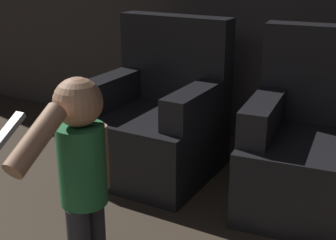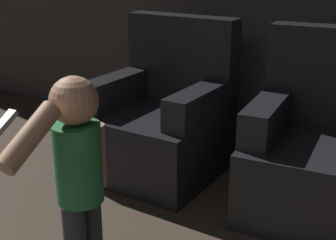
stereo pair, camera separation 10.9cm
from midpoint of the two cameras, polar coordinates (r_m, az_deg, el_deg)
armchair_left at (r=3.13m, az=-2.39°, el=-0.17°), size 0.82×0.83×1.02m
armchair_right at (r=2.79m, az=16.85°, el=-3.53°), size 0.85×0.85×1.02m
person_toddler at (r=2.04m, az=-12.09°, el=-5.49°), size 0.21×0.64×0.94m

